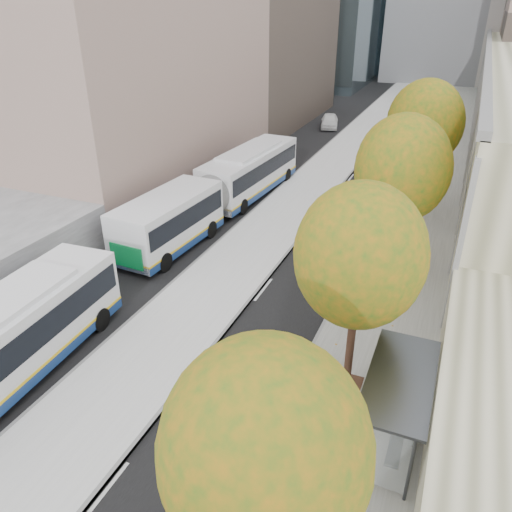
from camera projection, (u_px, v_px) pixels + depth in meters
The scene contains 10 objects.
bus_platform at pixel (319, 178), 38.58m from camera, with size 4.25×150.00×0.15m, color #BBBBBB.
sidewalk at pixel (426, 192), 35.85m from camera, with size 4.75×150.00×0.08m, color slate.
bus_shelter at pixel (405, 391), 14.64m from camera, with size 1.90×4.40×2.53m.
tree_b at pixel (265, 451), 9.17m from camera, with size 4.00×4.00×6.97m.
tree_c at pixel (360, 256), 15.62m from camera, with size 4.20×4.20×7.28m.
tree_d at pixel (403, 169), 22.89m from camera, with size 4.40×4.40×7.60m.
tree_e at pixel (425, 124), 30.16m from camera, with size 4.60×4.60×7.92m.
bus_far at pixel (221, 189), 31.55m from camera, with size 3.87×18.59×3.08m.
cyclist at pixel (222, 392), 16.69m from camera, with size 0.79×1.59×1.97m.
distant_car at pixel (330, 121), 53.51m from camera, with size 1.74×4.32×1.47m, color silver.
Camera 1 is at (5.96, -1.05, 12.44)m, focal length 35.00 mm.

